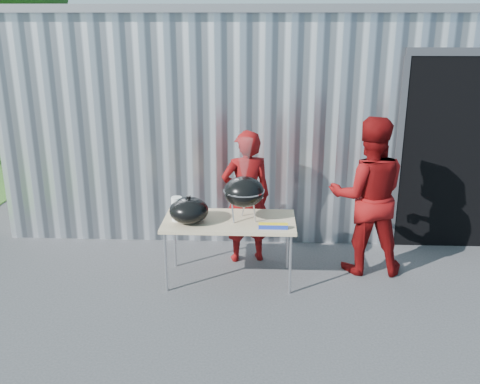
{
  "coord_description": "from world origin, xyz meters",
  "views": [
    {
      "loc": [
        0.31,
        -5.09,
        2.94
      ],
      "look_at": [
        0.06,
        0.69,
        1.05
      ],
      "focal_mm": 40.0,
      "sensor_mm": 36.0,
      "label": 1
    }
  ],
  "objects_px": {
    "person_cook": "(246,197)",
    "person_bystander": "(368,196)",
    "kettle_grill": "(244,185)",
    "folding_table": "(229,223)"
  },
  "relations": [
    {
      "from": "folding_table",
      "to": "person_bystander",
      "type": "xyz_separation_m",
      "value": [
        1.62,
        0.34,
        0.23
      ]
    },
    {
      "from": "folding_table",
      "to": "kettle_grill",
      "type": "bearing_deg",
      "value": -2.3
    },
    {
      "from": "folding_table",
      "to": "person_cook",
      "type": "bearing_deg",
      "value": 72.62
    },
    {
      "from": "kettle_grill",
      "to": "person_bystander",
      "type": "distance_m",
      "value": 1.51
    },
    {
      "from": "folding_table",
      "to": "person_bystander",
      "type": "relative_size",
      "value": 0.79
    },
    {
      "from": "folding_table",
      "to": "kettle_grill",
      "type": "height_order",
      "value": "kettle_grill"
    },
    {
      "from": "person_cook",
      "to": "person_bystander",
      "type": "relative_size",
      "value": 0.89
    },
    {
      "from": "kettle_grill",
      "to": "person_cook",
      "type": "distance_m",
      "value": 0.66
    },
    {
      "from": "folding_table",
      "to": "person_bystander",
      "type": "bearing_deg",
      "value": 12.05
    },
    {
      "from": "folding_table",
      "to": "person_bystander",
      "type": "distance_m",
      "value": 1.67
    }
  ]
}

